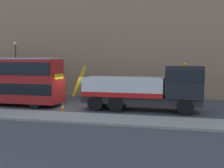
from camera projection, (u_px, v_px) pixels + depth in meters
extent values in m
plane|color=#424247|center=(74.00, 107.00, 21.96)|extent=(120.00, 120.00, 0.00)
cube|color=gray|center=(51.00, 116.00, 17.88)|extent=(60.00, 2.80, 0.15)
cube|color=#9E7A5B|center=(98.00, 22.00, 28.55)|extent=(60.00, 1.20, 16.00)
cube|color=#2D2D2D|center=(141.00, 99.00, 20.33)|extent=(9.05, 2.41, 0.55)
cube|color=black|center=(184.00, 82.00, 19.41)|extent=(2.66, 2.66, 2.30)
cube|color=black|center=(184.00, 76.00, 19.37)|extent=(2.68, 2.68, 0.90)
cube|color=silver|center=(124.00, 86.00, 20.56)|extent=(6.16, 2.74, 1.40)
cube|color=red|center=(124.00, 93.00, 20.61)|extent=(6.16, 2.79, 0.36)
cylinder|color=#B79914|center=(79.00, 82.00, 21.46)|extent=(1.24, 0.31, 2.52)
sphere|color=orange|center=(185.00, 64.00, 19.30)|extent=(0.24, 0.24, 0.24)
cylinder|color=black|center=(185.00, 102.00, 20.61)|extent=(1.17, 0.37, 1.16)
cylinder|color=black|center=(185.00, 107.00, 18.46)|extent=(1.17, 0.37, 1.16)
cylinder|color=black|center=(122.00, 100.00, 21.85)|extent=(1.17, 0.37, 1.16)
cylinder|color=black|center=(116.00, 104.00, 19.70)|extent=(1.17, 0.37, 1.16)
cylinder|color=black|center=(103.00, 99.00, 22.24)|extent=(1.17, 0.37, 1.16)
cylinder|color=black|center=(95.00, 104.00, 20.10)|extent=(1.17, 0.37, 1.16)
cube|color=#AD1E1E|center=(1.00, 90.00, 23.05)|extent=(11.05, 2.75, 1.90)
cube|color=#AD1E1E|center=(0.00, 69.00, 22.89)|extent=(10.83, 2.64, 1.70)
cube|color=black|center=(1.00, 87.00, 23.02)|extent=(10.94, 2.79, 0.90)
cube|color=black|center=(0.00, 68.00, 22.88)|extent=(10.72, 2.79, 1.00)
cube|color=#B2B2B2|center=(0.00, 59.00, 22.81)|extent=(10.61, 2.54, 0.12)
cube|color=yellow|center=(59.00, 76.00, 21.56)|extent=(0.09, 1.50, 0.44)
cylinder|color=black|center=(48.00, 98.00, 23.19)|extent=(1.05, 0.32, 1.04)
cylinder|color=black|center=(35.00, 102.00, 21.10)|extent=(1.05, 0.32, 1.04)
cone|color=orange|center=(63.00, 107.00, 19.69)|extent=(0.32, 0.32, 0.72)
cylinder|color=white|center=(63.00, 107.00, 19.69)|extent=(0.21, 0.21, 0.10)
cube|color=black|center=(63.00, 112.00, 19.72)|extent=(0.36, 0.36, 0.04)
cylinder|color=#38383D|center=(16.00, 70.00, 28.85)|extent=(0.16, 0.16, 5.50)
sphere|color=#EAE5C6|center=(15.00, 44.00, 28.60)|extent=(0.36, 0.36, 0.36)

